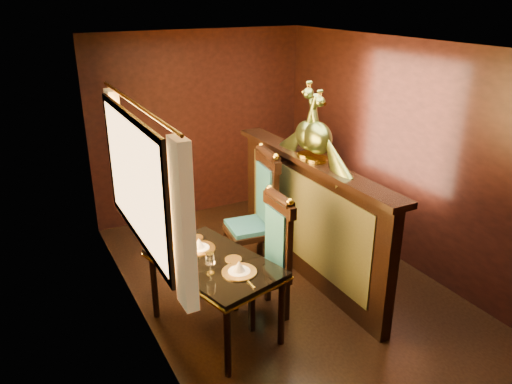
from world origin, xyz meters
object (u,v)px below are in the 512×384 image
Objects in this scene: dining_table at (214,268)px; chair_right at (260,208)px; peacock_right at (308,123)px; chair_left at (271,252)px; peacock_left at (318,124)px.

chair_right is at bearing 27.53° from dining_table.
peacock_right reaches higher than chair_right.
chair_left is 0.88m from chair_right.
peacock_left is 0.17m from peacock_right.
peacock_left reaches higher than dining_table.
peacock_right is (0.37, -0.33, 0.98)m from chair_right.
peacock_right reaches higher than chair_left.
dining_table is at bearing -158.98° from peacock_right.
dining_table is at bearing -165.96° from peacock_left.
peacock_right is at bearing 35.84° from chair_left.
dining_table is 1.71m from peacock_left.
peacock_left is at bearing 25.13° from chair_left.
chair_left reaches higher than dining_table.
peacock_left is (1.28, 0.32, 1.09)m from dining_table.
peacock_right is (0.69, 0.49, 1.06)m from chair_left.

